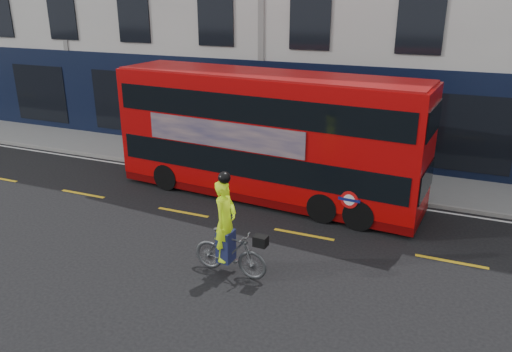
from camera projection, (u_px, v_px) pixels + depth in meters
The scene contains 7 objects.
ground at pixel (157, 232), 14.52m from camera, with size 120.00×120.00×0.00m, color black.
pavement at pixel (247, 164), 20.13m from camera, with size 60.00×3.00×0.12m, color gray.
kerb at pixel (231, 176), 18.83m from camera, with size 60.00×0.12×0.13m, color gray.
road_edge_line at pixel (227, 180), 18.59m from camera, with size 58.00×0.10×0.01m, color silver.
lane_dashes at pixel (183, 212), 15.82m from camera, with size 58.00×0.12×0.01m, color gold, non-canonical shape.
bus at pixel (267, 136), 16.36m from camera, with size 10.54×3.20×4.18m.
cyclist at pixel (228, 241), 12.07m from camera, with size 1.99×0.76×2.66m.
Camera 1 is at (7.74, -10.93, 6.51)m, focal length 35.00 mm.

